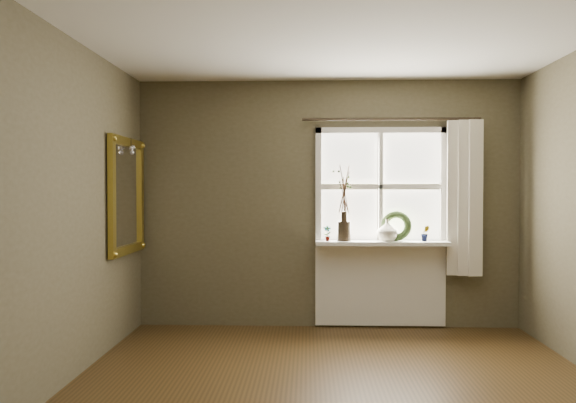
# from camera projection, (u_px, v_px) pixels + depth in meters

# --- Properties ---
(ceiling) EXTENTS (4.50, 4.50, 0.00)m
(ceiling) POSITION_uv_depth(u_px,v_px,m) (341.00, 13.00, 3.64)
(ceiling) COLOR silver
(ceiling) RESTS_ON ground
(wall_back) EXTENTS (4.00, 0.10, 2.60)m
(wall_back) POSITION_uv_depth(u_px,v_px,m) (328.00, 204.00, 5.97)
(wall_back) COLOR brown
(wall_back) RESTS_ON ground
(wall_left) EXTENTS (0.10, 4.50, 2.60)m
(wall_left) POSITION_uv_depth(u_px,v_px,m) (33.00, 212.00, 3.74)
(wall_left) COLOR brown
(wall_left) RESTS_ON ground
(wall_front) EXTENTS (4.00, 0.10, 2.60)m
(wall_front) POSITION_uv_depth(u_px,v_px,m) (396.00, 250.00, 1.37)
(wall_front) COLOR brown
(wall_front) RESTS_ON ground
(window_frame) EXTENTS (1.36, 0.06, 1.24)m
(window_frame) POSITION_uv_depth(u_px,v_px,m) (380.00, 187.00, 5.87)
(window_frame) COLOR white
(window_frame) RESTS_ON wall_back
(window_sill) EXTENTS (1.36, 0.26, 0.04)m
(window_sill) POSITION_uv_depth(u_px,v_px,m) (382.00, 243.00, 5.78)
(window_sill) COLOR white
(window_sill) RESTS_ON wall_back
(window_apron) EXTENTS (1.36, 0.04, 0.88)m
(window_apron) POSITION_uv_depth(u_px,v_px,m) (380.00, 284.00, 5.90)
(window_apron) COLOR white
(window_apron) RESTS_ON ground
(dark_jug) EXTENTS (0.16, 0.16, 0.20)m
(dark_jug) POSITION_uv_depth(u_px,v_px,m) (344.00, 231.00, 5.79)
(dark_jug) COLOR black
(dark_jug) RESTS_ON window_sill
(cream_vase) EXTENTS (0.23, 0.23, 0.22)m
(cream_vase) POSITION_uv_depth(u_px,v_px,m) (387.00, 230.00, 5.77)
(cream_vase) COLOR beige
(cream_vase) RESTS_ON window_sill
(wreath) EXTENTS (0.34, 0.22, 0.32)m
(wreath) POSITION_uv_depth(u_px,v_px,m) (396.00, 229.00, 5.81)
(wreath) COLOR #293D1B
(wreath) RESTS_ON window_sill
(potted_plant_left) EXTENTS (0.09, 0.06, 0.16)m
(potted_plant_left) POSITION_uv_depth(u_px,v_px,m) (327.00, 233.00, 5.79)
(potted_plant_left) COLOR #293D1B
(potted_plant_left) RESTS_ON window_sill
(potted_plant_right) EXTENTS (0.09, 0.07, 0.16)m
(potted_plant_right) POSITION_uv_depth(u_px,v_px,m) (425.00, 233.00, 5.76)
(potted_plant_right) COLOR #293D1B
(potted_plant_right) RESTS_ON window_sill
(curtain) EXTENTS (0.36, 0.12, 1.59)m
(curtain) POSITION_uv_depth(u_px,v_px,m) (464.00, 198.00, 5.75)
(curtain) COLOR silver
(curtain) RESTS_ON wall_back
(curtain_rod) EXTENTS (1.84, 0.03, 0.03)m
(curtain_rod) POSITION_uv_depth(u_px,v_px,m) (391.00, 119.00, 5.80)
(curtain_rod) COLOR black
(curtain_rod) RESTS_ON wall_back
(gilt_mirror) EXTENTS (0.10, 0.94, 1.12)m
(gilt_mirror) POSITION_uv_depth(u_px,v_px,m) (127.00, 196.00, 5.43)
(gilt_mirror) COLOR white
(gilt_mirror) RESTS_ON wall_left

